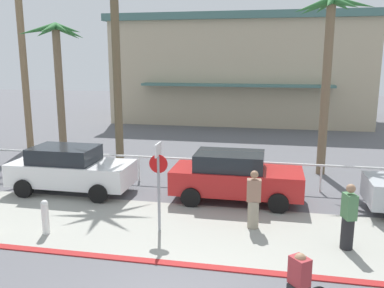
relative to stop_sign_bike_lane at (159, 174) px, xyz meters
The scene contains 15 objects.
ground_plane 6.40m from the stop_sign_bike_lane, 77.25° to the left, with size 80.00×80.00×0.00m, color #5B5B60.
sidewalk_strip 2.17m from the stop_sign_bike_lane, ahead, with size 44.00×4.00×0.02m, color #9E9E93.
curb_paint 2.79m from the stop_sign_bike_lane, 52.43° to the right, with size 44.00×0.24×0.03m, color maroon.
building_backdrop 22.62m from the stop_sign_bike_lane, 88.92° to the left, with size 19.16×10.36×7.88m.
rail_fence 4.80m from the stop_sign_bike_lane, 73.24° to the left, with size 25.61×0.08×1.04m.
stop_sign_bike_lane is the anchor object (origin of this frame).
bollard_1 3.36m from the stop_sign_bike_lane, 165.08° to the right, with size 0.20×0.20×1.00m.
palm_tree_1 14.44m from the stop_sign_bike_lane, 137.27° to the left, with size 3.61×2.94×9.77m.
palm_tree_2 10.67m from the stop_sign_bike_lane, 133.41° to the left, with size 2.65×3.69×6.42m.
palm_tree_3 9.52m from the stop_sign_bike_lane, 119.00° to the left, with size 3.43×3.30×9.50m.
palm_tree_4 9.44m from the stop_sign_bike_lane, 54.16° to the left, with size 3.22×3.17×7.20m.
car_white_1 5.00m from the stop_sign_bike_lane, 146.53° to the left, with size 4.40×2.02×1.69m.
car_red_2 3.59m from the stop_sign_bike_lane, 58.17° to the left, with size 4.40×2.02×1.69m.
pedestrian_0 5.10m from the stop_sign_bike_lane, ahead, with size 0.40×0.46×1.75m.
pedestrian_1 2.83m from the stop_sign_bike_lane, 15.86° to the left, with size 0.42×0.34×1.73m.
Camera 1 is at (1.68, -6.52, 4.84)m, focal length 38.32 mm.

